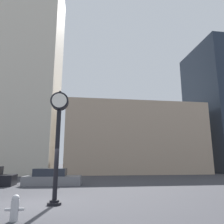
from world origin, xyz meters
name	(u,v)px	position (x,y,z in m)	size (l,w,h in m)	color
ground_plane	(33,205)	(0.00, 0.00, 0.00)	(200.00, 200.00, 0.00)	#38383D
building_tall_tower	(26,70)	(-7.23, 24.00, 16.37)	(10.64, 12.00, 32.73)	beige
building_storefront_row	(131,140)	(10.24, 24.00, 5.15)	(20.65, 12.00, 10.31)	tan
street_clock	(58,129)	(0.95, -0.24, 3.44)	(0.87, 0.63, 5.37)	black
car_grey	(52,178)	(-0.15, 8.05, 0.54)	(4.65, 2.19, 1.30)	slate
fire_hydrant_near	(15,207)	(-0.07, -2.76, 0.43)	(0.62, 0.27, 0.84)	#B7B7BC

